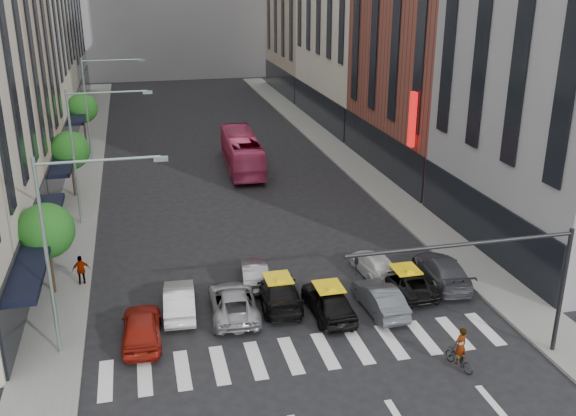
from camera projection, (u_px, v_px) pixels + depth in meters
ground at (322, 371)px, 27.46m from camera, size 160.00×160.00×0.00m
sidewalk_left at (83, 180)px, 52.25m from camera, size 3.00×96.00×0.15m
sidewalk_right at (350, 162)px, 57.31m from camera, size 3.00×96.00×0.15m
building_right_b at (433, 12)px, 51.28m from camera, size 8.00×18.00×26.00m
tree_near at (46, 231)px, 32.71m from camera, size 2.88×2.88×4.95m
tree_mid at (70, 151)px, 47.29m from camera, size 2.88×2.88×4.95m
tree_far at (82, 108)px, 61.87m from camera, size 2.88×2.88×4.95m
streetlamp_near at (67, 230)px, 26.85m from camera, size 5.38×0.25×9.00m
streetlamp_mid at (87, 139)px, 41.43m from camera, size 5.38×0.25×9.00m
streetlamp_far at (97, 95)px, 56.01m from camera, size 5.38×0.25×9.00m
traffic_signal at (508, 269)px, 26.69m from camera, size 10.10×0.20×6.00m
liberty_sign at (412, 120)px, 46.37m from camera, size 0.30×0.70×4.00m
car_red at (142, 327)px, 29.43m from camera, size 1.96×4.50×1.51m
car_white_front at (179, 300)px, 31.93m from camera, size 1.76×4.40×1.42m
car_silver at (233, 302)px, 31.82m from camera, size 2.54×5.07×1.38m
taxi_left at (278, 291)px, 32.82m from camera, size 2.29×5.07×1.44m
taxi_center at (328, 301)px, 31.73m from camera, size 1.95×4.58×1.54m
car_grey_mid at (380, 298)px, 32.13m from camera, size 1.69×4.33×1.40m
taxi_right at (405, 281)px, 34.09m from camera, size 2.37×4.74×1.29m
car_grey_curb at (442, 270)px, 35.03m from camera, size 2.64×5.37×1.50m
car_row2_left at (254, 273)px, 34.94m from camera, size 1.81×4.08×1.30m
car_row2_right at (374, 264)px, 36.05m from camera, size 1.95×4.35×1.24m
bus at (242, 151)px, 54.99m from camera, size 3.13×11.23×3.10m
motorcycle at (459, 359)px, 27.57m from camera, size 1.01×1.77×0.88m
rider at (462, 333)px, 27.12m from camera, size 0.71×0.56×1.71m
pedestrian_far at (81, 270)px, 34.56m from camera, size 1.01×0.53×1.64m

